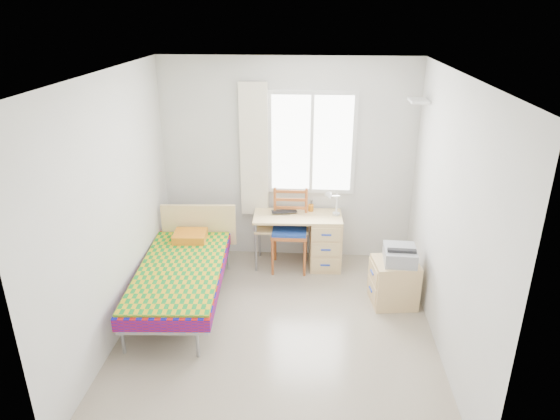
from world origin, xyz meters
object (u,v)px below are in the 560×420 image
at_px(chair, 290,225).
at_px(cabinet, 394,282).
at_px(desk, 320,239).
at_px(printer, 400,255).
at_px(bed, 183,270).

height_order(chair, cabinet, chair).
xyz_separation_m(desk, chair, (-0.38, -0.05, 0.20)).
relative_size(chair, printer, 2.51).
height_order(chair, printer, chair).
bearing_deg(printer, chair, 150.21).
distance_m(bed, desk, 1.82).
distance_m(bed, chair, 1.50).
bearing_deg(cabinet, desk, 127.38).
bearing_deg(bed, chair, 35.60).
xyz_separation_m(chair, cabinet, (1.21, -0.79, -0.31)).
height_order(cabinet, printer, printer).
distance_m(cabinet, printer, 0.35).
height_order(desk, chair, chair).
height_order(desk, cabinet, desk).
bearing_deg(desk, chair, -175.36).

